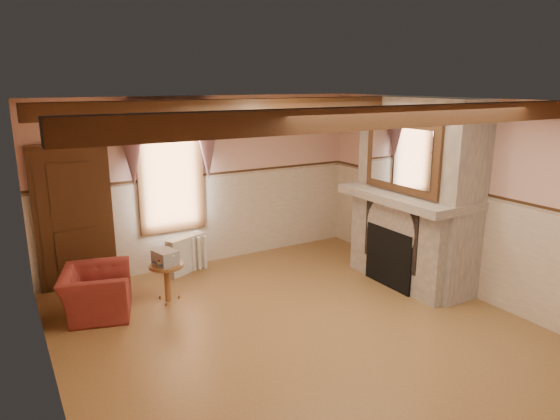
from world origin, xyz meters
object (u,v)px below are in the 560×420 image
radiator (186,254)px  mantel_clock (373,177)px  side_table (167,283)px  armchair (96,292)px  bowl (412,191)px  oil_lamp (379,176)px

radiator → mantel_clock: mantel_clock is taller
side_table → radiator: 1.13m
armchair → radiator: armchair is taller
armchair → bowl: size_ratio=3.11×
radiator → side_table: bearing=-146.9°
armchair → mantel_clock: mantel_clock is taller
bowl → side_table: bearing=160.0°
armchair → bowl: 4.64m
armchair → mantel_clock: (4.31, -0.43, 1.21)m
armchair → side_table: (0.94, -0.08, -0.04)m
radiator → bowl: size_ratio=2.27×
radiator → mantel_clock: bearing=-48.9°
radiator → mantel_clock: (2.75, -1.30, 1.22)m
radiator → bowl: bearing=-61.9°
side_table → radiator: size_ratio=0.79×
side_table → bowl: size_ratio=1.79×
mantel_clock → armchair: bearing=174.3°
side_table → oil_lamp: (3.37, -0.50, 1.29)m
radiator → mantel_clock: 3.28m
side_table → armchair: bearing=175.2°
mantel_clock → oil_lamp: oil_lamp is taller
armchair → radiator: (1.56, 0.87, -0.01)m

